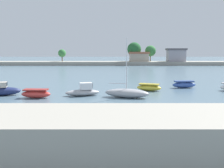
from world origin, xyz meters
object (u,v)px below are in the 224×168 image
moored_boat_4 (125,93)px  moored_boat_1 (1,90)px  moored_boat_2 (35,94)px  moored_boat_5 (148,87)px  moored_boat_6 (183,84)px  moored_boat_3 (82,91)px

moored_boat_4 → moored_boat_1: bearing=-169.8°
moored_boat_2 → moored_boat_4: bearing=4.3°
moored_boat_5 → moored_boat_6: size_ratio=0.99×
moored_boat_4 → moored_boat_6: 11.94m
moored_boat_2 → moored_boat_5: bearing=24.0°
moored_boat_3 → moored_boat_1: bearing=165.9°
moored_boat_2 → moored_boat_5: 15.06m
moored_boat_5 → moored_boat_4: bearing=-104.9°
moored_boat_1 → moored_boat_6: 25.21m
moored_boat_4 → moored_boat_6: size_ratio=1.91×
moored_boat_1 → moored_boat_2: bearing=-33.4°
moored_boat_6 → moored_boat_2: bearing=-163.5°
moored_boat_1 → moored_boat_2: 4.95m
moored_boat_3 → moored_boat_5: size_ratio=1.23×
moored_boat_4 → moored_boat_5: bearing=72.2°
moored_boat_3 → moored_boat_4: (5.29, -1.29, 0.00)m
moored_boat_4 → moored_boat_5: moored_boat_4 is taller
moored_boat_3 → moored_boat_4: 5.45m
moored_boat_4 → moored_boat_3: bearing=-178.2°
moored_boat_2 → moored_boat_6: 21.28m
moored_boat_1 → moored_boat_2: (4.68, -1.62, -0.15)m
moored_boat_1 → moored_boat_5: moored_boat_1 is taller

